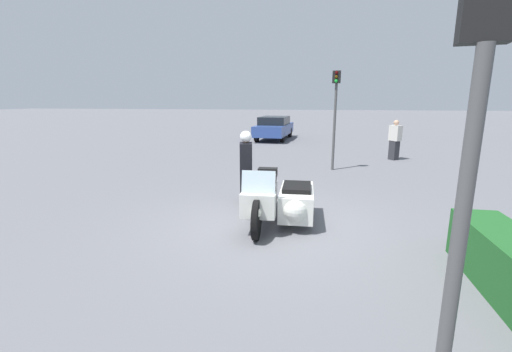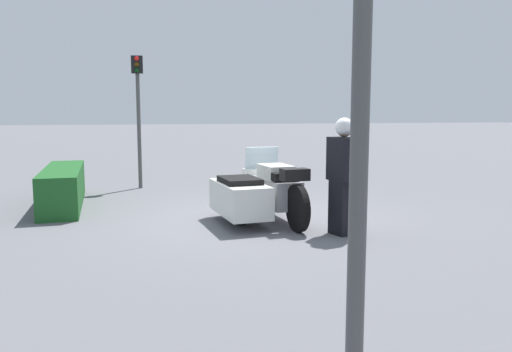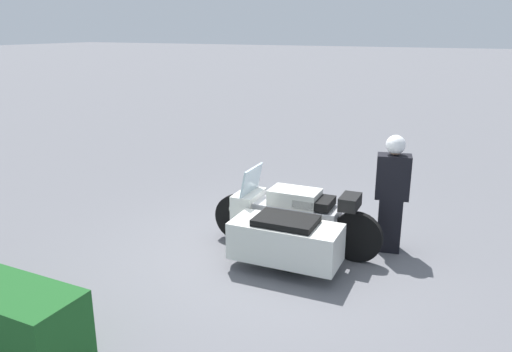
{
  "view_description": "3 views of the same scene",
  "coord_description": "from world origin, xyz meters",
  "px_view_note": "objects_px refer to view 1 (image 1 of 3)",
  "views": [
    {
      "loc": [
        6.31,
        0.75,
        2.39
      ],
      "look_at": [
        0.5,
        -0.33,
        1.08
      ],
      "focal_mm": 24.0,
      "sensor_mm": 36.0,
      "label": 1
    },
    {
      "loc": [
        -7.85,
        2.4,
        1.75
      ],
      "look_at": [
        0.02,
        -0.01,
        0.73
      ],
      "focal_mm": 35.0,
      "sensor_mm": 36.0,
      "label": 2
    },
    {
      "loc": [
        -2.56,
        5.94,
        3.12
      ],
      "look_at": [
        0.5,
        -0.33,
        1.03
      ],
      "focal_mm": 35.0,
      "sensor_mm": 36.0,
      "label": 3
    }
  ],
  "objects_px": {
    "traffic_light_near": "(468,161)",
    "traffic_light_far": "(335,106)",
    "police_motorcycle": "(280,199)",
    "parked_car_background": "(274,127)",
    "officer_rider": "(246,165)",
    "pedestrian_bystander": "(395,140)"
  },
  "relations": [
    {
      "from": "police_motorcycle",
      "to": "officer_rider",
      "type": "xyz_separation_m",
      "value": [
        -1.25,
        -0.96,
        0.42
      ]
    },
    {
      "from": "police_motorcycle",
      "to": "officer_rider",
      "type": "height_order",
      "value": "officer_rider"
    },
    {
      "from": "officer_rider",
      "to": "traffic_light_near",
      "type": "bearing_deg",
      "value": 101.99
    },
    {
      "from": "traffic_light_near",
      "to": "traffic_light_far",
      "type": "xyz_separation_m",
      "value": [
        -9.9,
        -0.36,
        0.14
      ]
    },
    {
      "from": "police_motorcycle",
      "to": "pedestrian_bystander",
      "type": "relative_size",
      "value": 1.57
    },
    {
      "from": "officer_rider",
      "to": "pedestrian_bystander",
      "type": "relative_size",
      "value": 1.06
    },
    {
      "from": "traffic_light_far",
      "to": "officer_rider",
      "type": "bearing_deg",
      "value": -18.23
    },
    {
      "from": "traffic_light_near",
      "to": "officer_rider",
      "type": "bearing_deg",
      "value": 31.85
    },
    {
      "from": "police_motorcycle",
      "to": "pedestrian_bystander",
      "type": "xyz_separation_m",
      "value": [
        -8.19,
        3.72,
        0.32
      ]
    },
    {
      "from": "police_motorcycle",
      "to": "parked_car_background",
      "type": "bearing_deg",
      "value": -174.12
    },
    {
      "from": "police_motorcycle",
      "to": "traffic_light_near",
      "type": "xyz_separation_m",
      "value": [
        4.31,
        1.55,
        1.57
      ]
    },
    {
      "from": "officer_rider",
      "to": "traffic_light_near",
      "type": "xyz_separation_m",
      "value": [
        5.56,
        2.5,
        1.15
      ]
    },
    {
      "from": "police_motorcycle",
      "to": "pedestrian_bystander",
      "type": "bearing_deg",
      "value": 153.47
    },
    {
      "from": "officer_rider",
      "to": "traffic_light_near",
      "type": "distance_m",
      "value": 6.21
    },
    {
      "from": "police_motorcycle",
      "to": "parked_car_background",
      "type": "height_order",
      "value": "parked_car_background"
    },
    {
      "from": "officer_rider",
      "to": "traffic_light_far",
      "type": "height_order",
      "value": "traffic_light_far"
    },
    {
      "from": "traffic_light_near",
      "to": "pedestrian_bystander",
      "type": "relative_size",
      "value": 1.92
    },
    {
      "from": "traffic_light_far",
      "to": "parked_car_background",
      "type": "xyz_separation_m",
      "value": [
        -9.06,
        -3.25,
        -1.45
      ]
    },
    {
      "from": "traffic_light_far",
      "to": "pedestrian_bystander",
      "type": "xyz_separation_m",
      "value": [
        -2.6,
        2.53,
        -1.39
      ]
    },
    {
      "from": "police_motorcycle",
      "to": "traffic_light_far",
      "type": "relative_size",
      "value": 0.76
    },
    {
      "from": "officer_rider",
      "to": "parked_car_background",
      "type": "distance_m",
      "value": 13.45
    },
    {
      "from": "pedestrian_bystander",
      "to": "police_motorcycle",
      "type": "bearing_deg",
      "value": 28.23
    }
  ]
}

